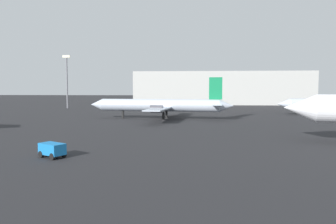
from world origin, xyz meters
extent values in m
cone|color=white|center=(11.81, 30.15, 3.96)|extent=(4.32, 4.10, 3.24)
cylinder|color=#B2BCCC|center=(-7.56, 55.38, 2.89)|extent=(24.57, 5.25, 2.49)
cone|color=#B2BCCC|center=(-21.06, 56.92, 2.89)|extent=(3.00, 2.79, 2.49)
cone|color=#B2BCCC|center=(5.94, 53.83, 2.89)|extent=(3.00, 2.79, 2.49)
cube|color=#B2BCCC|center=(-6.34, 55.24, 2.52)|extent=(5.83, 23.80, 0.19)
cube|color=#B2BCCC|center=(4.18, 54.03, 3.14)|extent=(2.69, 6.93, 0.13)
cube|color=#147F4C|center=(3.79, 54.08, 6.32)|extent=(2.58, 0.53, 4.37)
cylinder|color=#4C4C54|center=(-7.58, 50.87, 2.39)|extent=(2.56, 1.71, 1.45)
cylinder|color=#4C4C54|center=(-6.56, 59.78, 2.39)|extent=(2.56, 1.71, 1.45)
cube|color=black|center=(-15.33, 56.27, 0.82)|extent=(0.45, 0.45, 1.65)
cube|color=black|center=(-6.53, 53.64, 0.82)|extent=(0.45, 0.45, 1.65)
cube|color=black|center=(-6.16, 56.84, 0.82)|extent=(0.45, 0.45, 1.65)
cone|color=#B2BCCC|center=(20.92, 67.86, 2.63)|extent=(3.01, 2.76, 2.65)
cylinder|color=#4C4C54|center=(34.01, 72.62, 2.10)|extent=(2.26, 1.41, 1.33)
cube|color=black|center=(26.46, 68.06, 0.65)|extent=(0.38, 0.38, 1.30)
cube|color=#1972BF|center=(-13.48, 19.32, 0.80)|extent=(2.73, 2.33, 1.00)
cylinder|color=black|center=(-14.50, 19.24, 0.30)|extent=(0.62, 0.48, 0.60)
cylinder|color=black|center=(-13.91, 20.25, 0.30)|extent=(0.62, 0.48, 0.60)
cylinder|color=black|center=(-13.05, 18.40, 0.30)|extent=(0.62, 0.48, 0.60)
cylinder|color=black|center=(-12.46, 19.41, 0.30)|extent=(0.62, 0.48, 0.60)
cylinder|color=slate|center=(-40.80, 89.00, 8.07)|extent=(0.50, 0.50, 16.14)
cube|color=#F2EACC|center=(-40.80, 89.00, 16.54)|extent=(2.40, 0.50, 0.80)
cube|color=#B7B7B2|center=(11.23, 125.66, 6.54)|extent=(70.04, 27.74, 13.08)
camera|label=1|loc=(-0.96, -7.25, 6.18)|focal=32.93mm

